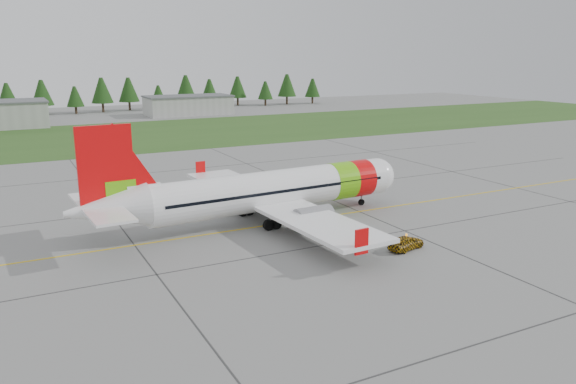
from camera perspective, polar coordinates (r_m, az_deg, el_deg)
ground at (r=51.92m, az=3.11°, el=-5.51°), size 320.00×320.00×0.00m
aircraft at (r=58.80m, az=-2.10°, el=0.09°), size 36.97×34.08×11.19m
follow_me_car at (r=51.53m, az=11.97°, el=-3.73°), size 1.62×1.79×3.80m
grass_strip at (r=127.82m, az=-15.90°, el=5.56°), size 320.00×50.00×0.03m
taxi_guideline at (r=58.60m, az=-0.85°, el=-3.21°), size 120.00×0.25×0.02m
hangar_east at (r=168.42m, az=-10.09°, el=8.62°), size 24.00×12.00×5.20m
treeline at (r=182.31m, az=-19.66°, el=9.18°), size 160.00×8.00×10.00m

